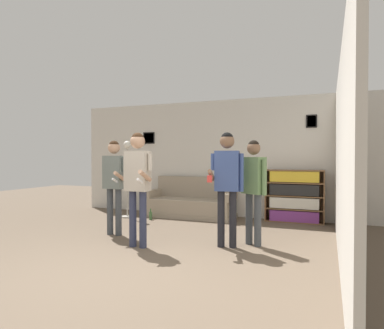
{
  "coord_description": "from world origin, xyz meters",
  "views": [
    {
      "loc": [
        2.36,
        -3.21,
        1.37
      ],
      "look_at": [
        0.18,
        2.22,
        1.25
      ],
      "focal_mm": 32.0,
      "sensor_mm": 36.0,
      "label": 1
    }
  ],
  "objects": [
    {
      "name": "ground_plane",
      "position": [
        0.0,
        0.0,
        0.0
      ],
      "size": [
        20.0,
        20.0,
        0.0
      ],
      "primitive_type": "plane",
      "color": "brown"
    },
    {
      "name": "wall_back",
      "position": [
        -0.0,
        4.48,
        1.35
      ],
      "size": [
        7.37,
        0.08,
        2.7
      ],
      "color": "beige",
      "rests_on": "ground_plane"
    },
    {
      "name": "wall_right",
      "position": [
        2.51,
        2.22,
        1.35
      ],
      "size": [
        0.06,
        6.85,
        2.7
      ],
      "color": "beige",
      "rests_on": "ground_plane"
    },
    {
      "name": "couch",
      "position": [
        -0.57,
        4.07,
        0.3
      ],
      "size": [
        2.0,
        0.8,
        0.91
      ],
      "color": "gray",
      "rests_on": "ground_plane"
    },
    {
      "name": "bookshelf",
      "position": [
        1.69,
        4.26,
        0.55
      ],
      "size": [
        1.2,
        0.3,
        1.11
      ],
      "color": "brown",
      "rests_on": "ground_plane"
    },
    {
      "name": "floor_lamp",
      "position": [
        -1.91,
        3.46,
        1.08
      ],
      "size": [
        0.28,
        0.28,
        1.74
      ],
      "color": "#ADA89E",
      "rests_on": "ground_plane"
    },
    {
      "name": "person_player_foreground_left",
      "position": [
        -1.15,
        1.85,
        1.02
      ],
      "size": [
        0.5,
        0.45,
        1.66
      ],
      "color": "#3D4247",
      "rests_on": "ground_plane"
    },
    {
      "name": "person_player_foreground_center",
      "position": [
        -0.34,
        1.29,
        1.08
      ],
      "size": [
        0.5,
        0.47,
        1.74
      ],
      "color": "#2D334C",
      "rests_on": "ground_plane"
    },
    {
      "name": "person_watcher_holding_cup",
      "position": [
        0.93,
        1.78,
        1.08
      ],
      "size": [
        0.5,
        0.48,
        1.75
      ],
      "color": "black",
      "rests_on": "ground_plane"
    },
    {
      "name": "person_spectator_near_bookshelf",
      "position": [
        1.27,
        2.06,
        1.0
      ],
      "size": [
        0.44,
        0.36,
        1.63
      ],
      "color": "#3D4247",
      "rests_on": "ground_plane"
    },
    {
      "name": "bottle_on_floor",
      "position": [
        -1.27,
        3.39,
        0.09
      ],
      "size": [
        0.07,
        0.07,
        0.24
      ],
      "color": "#3D6638",
      "rests_on": "ground_plane"
    }
  ]
}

